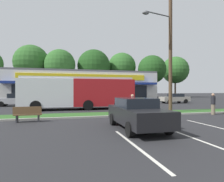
{
  "coord_description": "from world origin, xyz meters",
  "views": [
    {
      "loc": [
        -4.69,
        -0.4,
        1.92
      ],
      "look_at": [
        0.03,
        18.1,
        1.87
      ],
      "focal_mm": 30.42,
      "sensor_mm": 36.0,
      "label": 1
    }
  ],
  "objects_px": {
    "car_2": "(175,98)",
    "pedestrian_mid": "(213,104)",
    "utility_pole": "(169,42)",
    "car_0": "(137,113)",
    "bus_stop_bench": "(28,114)",
    "city_bus": "(78,92)",
    "pedestrian_near_bench": "(132,106)",
    "car_3": "(16,100)"
  },
  "relations": [
    {
      "from": "pedestrian_mid",
      "to": "city_bus",
      "type": "bearing_deg",
      "value": 82.38
    },
    {
      "from": "car_2",
      "to": "pedestrian_near_bench",
      "type": "bearing_deg",
      "value": 48.58
    },
    {
      "from": "bus_stop_bench",
      "to": "car_0",
      "type": "xyz_separation_m",
      "value": [
        5.63,
        -3.54,
        0.29
      ]
    },
    {
      "from": "car_3",
      "to": "car_2",
      "type": "bearing_deg",
      "value": 179.82
    },
    {
      "from": "city_bus",
      "to": "car_2",
      "type": "relative_size",
      "value": 2.6
    },
    {
      "from": "pedestrian_near_bench",
      "to": "pedestrian_mid",
      "type": "relative_size",
      "value": 0.99
    },
    {
      "from": "city_bus",
      "to": "car_2",
      "type": "height_order",
      "value": "city_bus"
    },
    {
      "from": "car_2",
      "to": "pedestrian_near_bench",
      "type": "height_order",
      "value": "pedestrian_near_bench"
    },
    {
      "from": "car_2",
      "to": "car_3",
      "type": "bearing_deg",
      "value": -0.18
    },
    {
      "from": "city_bus",
      "to": "bus_stop_bench",
      "type": "xyz_separation_m",
      "value": [
        -3.57,
        -7.17,
        -1.26
      ]
    },
    {
      "from": "car_0",
      "to": "car_2",
      "type": "xyz_separation_m",
      "value": [
        12.87,
        16.77,
        -0.05
      ]
    },
    {
      "from": "car_0",
      "to": "car_3",
      "type": "distance_m",
      "value": 19.2
    },
    {
      "from": "city_bus",
      "to": "car_0",
      "type": "relative_size",
      "value": 2.5
    },
    {
      "from": "city_bus",
      "to": "car_3",
      "type": "relative_size",
      "value": 2.55
    },
    {
      "from": "utility_pole",
      "to": "bus_stop_bench",
      "type": "bearing_deg",
      "value": -169.65
    },
    {
      "from": "pedestrian_near_bench",
      "to": "pedestrian_mid",
      "type": "distance_m",
      "value": 7.04
    },
    {
      "from": "utility_pole",
      "to": "car_2",
      "type": "height_order",
      "value": "utility_pole"
    },
    {
      "from": "pedestrian_near_bench",
      "to": "utility_pole",
      "type": "bearing_deg",
      "value": 150.04
    },
    {
      "from": "car_2",
      "to": "car_3",
      "type": "relative_size",
      "value": 0.98
    },
    {
      "from": "bus_stop_bench",
      "to": "city_bus",
      "type": "bearing_deg",
      "value": -116.46
    },
    {
      "from": "utility_pole",
      "to": "car_2",
      "type": "distance_m",
      "value": 14.65
    },
    {
      "from": "city_bus",
      "to": "bus_stop_bench",
      "type": "bearing_deg",
      "value": 64.25
    },
    {
      "from": "car_0",
      "to": "car_3",
      "type": "bearing_deg",
      "value": -151.27
    },
    {
      "from": "city_bus",
      "to": "pedestrian_near_bench",
      "type": "bearing_deg",
      "value": 113.28
    },
    {
      "from": "car_3",
      "to": "city_bus",
      "type": "bearing_deg",
      "value": 139.49
    },
    {
      "from": "bus_stop_bench",
      "to": "car_2",
      "type": "distance_m",
      "value": 22.74
    },
    {
      "from": "city_bus",
      "to": "utility_pole",
      "type": "bearing_deg",
      "value": 144.81
    },
    {
      "from": "city_bus",
      "to": "pedestrian_mid",
      "type": "relative_size",
      "value": 6.68
    },
    {
      "from": "car_2",
      "to": "car_3",
      "type": "distance_m",
      "value": 22.1
    },
    {
      "from": "car_0",
      "to": "car_3",
      "type": "xyz_separation_m",
      "value": [
        -9.23,
        16.84,
        -0.01
      ]
    },
    {
      "from": "utility_pole",
      "to": "car_0",
      "type": "bearing_deg",
      "value": -132.95
    },
    {
      "from": "utility_pole",
      "to": "city_bus",
      "type": "xyz_separation_m",
      "value": [
        -7.19,
        5.2,
        -4.25
      ]
    },
    {
      "from": "bus_stop_bench",
      "to": "car_3",
      "type": "bearing_deg",
      "value": -74.83
    },
    {
      "from": "bus_stop_bench",
      "to": "car_0",
      "type": "distance_m",
      "value": 6.66
    },
    {
      "from": "car_2",
      "to": "pedestrian_mid",
      "type": "bearing_deg",
      "value": 69.49
    },
    {
      "from": "pedestrian_near_bench",
      "to": "car_3",
      "type": "bearing_deg",
      "value": -110.72
    },
    {
      "from": "car_0",
      "to": "pedestrian_near_bench",
      "type": "bearing_deg",
      "value": 163.12
    },
    {
      "from": "bus_stop_bench",
      "to": "utility_pole",
      "type": "bearing_deg",
      "value": -169.65
    },
    {
      "from": "utility_pole",
      "to": "bus_stop_bench",
      "type": "xyz_separation_m",
      "value": [
        -10.75,
        -1.96,
        -5.51
      ]
    },
    {
      "from": "city_bus",
      "to": "bus_stop_bench",
      "type": "height_order",
      "value": "city_bus"
    },
    {
      "from": "car_2",
      "to": "pedestrian_near_bench",
      "type": "distance_m",
      "value": 17.93
    },
    {
      "from": "utility_pole",
      "to": "car_0",
      "type": "xyz_separation_m",
      "value": [
        -5.13,
        -5.51,
        -5.22
      ]
    }
  ]
}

